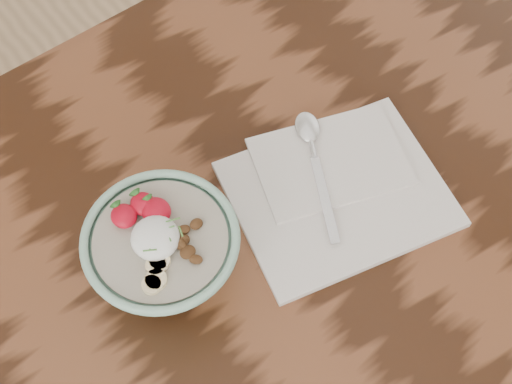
# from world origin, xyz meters

# --- Properties ---
(table) EXTENTS (1.60, 0.90, 0.75)m
(table) POSITION_xyz_m (0.00, 0.00, 0.66)
(table) COLOR black
(table) RESTS_ON ground
(breakfast_bowl) EXTENTS (0.17, 0.17, 0.12)m
(breakfast_bowl) POSITION_xyz_m (0.04, 0.07, 0.81)
(breakfast_bowl) COLOR #8BBCA5
(breakfast_bowl) RESTS_ON table
(napkin) EXTENTS (0.29, 0.26, 0.02)m
(napkin) POSITION_xyz_m (0.27, 0.03, 0.76)
(napkin) COLOR silver
(napkin) RESTS_ON table
(spoon) EXTENTS (0.11, 0.18, 0.01)m
(spoon) POSITION_xyz_m (0.28, 0.10, 0.77)
(spoon) COLOR silver
(spoon) RESTS_ON napkin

